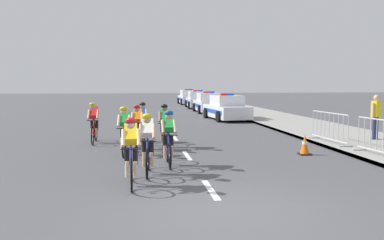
# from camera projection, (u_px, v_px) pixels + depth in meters

# --- Properties ---
(ground_plane) EXTENTS (160.00, 160.00, 0.00)m
(ground_plane) POSITION_uv_depth(u_px,v_px,m) (226.00, 213.00, 6.93)
(ground_plane) COLOR #4C4C51
(sidewalk_slab) EXTENTS (4.01, 60.00, 0.12)m
(sidewalk_slab) POSITION_uv_depth(u_px,v_px,m) (294.00, 123.00, 21.67)
(sidewalk_slab) COLOR gray
(sidewalk_slab) RESTS_ON ground
(kerb_edge) EXTENTS (0.16, 60.00, 0.13)m
(kerb_edge) POSITION_uv_depth(u_px,v_px,m) (260.00, 124.00, 21.41)
(kerb_edge) COLOR #9E9E99
(kerb_edge) RESTS_ON ground
(lane_markings_centre) EXTENTS (0.14, 21.60, 0.01)m
(lane_markings_centre) POSITION_uv_depth(u_px,v_px,m) (180.00, 145.00, 14.35)
(lane_markings_centre) COLOR white
(lane_markings_centre) RESTS_ON ground
(cyclist_lead) EXTENTS (0.42, 1.72, 1.56)m
(cyclist_lead) POSITION_uv_depth(u_px,v_px,m) (131.00, 151.00, 8.62)
(cyclist_lead) COLOR black
(cyclist_lead) RESTS_ON ground
(cyclist_second) EXTENTS (0.43, 1.72, 1.56)m
(cyclist_second) POSITION_uv_depth(u_px,v_px,m) (148.00, 143.00, 9.73)
(cyclist_second) COLOR black
(cyclist_second) RESTS_ON ground
(cyclist_third) EXTENTS (0.42, 1.72, 1.56)m
(cyclist_third) POSITION_uv_depth(u_px,v_px,m) (168.00, 137.00, 10.78)
(cyclist_third) COLOR black
(cyclist_third) RESTS_ON ground
(cyclist_fourth) EXTENTS (0.43, 1.72, 1.56)m
(cyclist_fourth) POSITION_uv_depth(u_px,v_px,m) (125.00, 130.00, 12.37)
(cyclist_fourth) COLOR black
(cyclist_fourth) RESTS_ON ground
(cyclist_fifth) EXTENTS (0.44, 1.72, 1.56)m
(cyclist_fifth) POSITION_uv_depth(u_px,v_px,m) (164.00, 125.00, 13.86)
(cyclist_fifth) COLOR black
(cyclist_fifth) RESTS_ON ground
(cyclist_sixth) EXTENTS (0.44, 1.72, 1.56)m
(cyclist_sixth) POSITION_uv_depth(u_px,v_px,m) (137.00, 126.00, 13.41)
(cyclist_sixth) COLOR black
(cyclist_sixth) RESTS_ON ground
(cyclist_seventh) EXTENTS (0.45, 1.72, 1.56)m
(cyclist_seventh) POSITION_uv_depth(u_px,v_px,m) (142.00, 121.00, 15.14)
(cyclist_seventh) COLOR black
(cyclist_seventh) RESTS_ON ground
(cyclist_eighth) EXTENTS (0.42, 1.72, 1.56)m
(cyclist_eighth) POSITION_uv_depth(u_px,v_px,m) (94.00, 122.00, 14.84)
(cyclist_eighth) COLOR black
(cyclist_eighth) RESTS_ON ground
(police_car_nearest) EXTENTS (2.32, 4.55, 1.59)m
(police_car_nearest) POSITION_uv_depth(u_px,v_px,m) (226.00, 109.00, 24.30)
(police_car_nearest) COLOR silver
(police_car_nearest) RESTS_ON ground
(police_car_second) EXTENTS (2.01, 4.40, 1.59)m
(police_car_second) POSITION_uv_depth(u_px,v_px,m) (209.00, 103.00, 30.27)
(police_car_second) COLOR white
(police_car_second) RESTS_ON ground
(police_car_third) EXTENTS (2.09, 4.44, 1.59)m
(police_car_third) POSITION_uv_depth(u_px,v_px,m) (198.00, 100.00, 35.66)
(police_car_third) COLOR silver
(police_car_third) RESTS_ON ground
(police_car_furthest) EXTENTS (2.05, 4.43, 1.59)m
(police_car_furthest) POSITION_uv_depth(u_px,v_px,m) (189.00, 98.00, 41.94)
(police_car_furthest) COLOR white
(police_car_furthest) RESTS_ON ground
(crowd_barrier_middle) EXTENTS (0.66, 2.32, 1.07)m
(crowd_barrier_middle) POSITION_uv_depth(u_px,v_px,m) (383.00, 138.00, 11.53)
(crowd_barrier_middle) COLOR #B7BABF
(crowd_barrier_middle) RESTS_ON sidewalk_slab
(crowd_barrier_rear) EXTENTS (0.65, 2.32, 1.07)m
(crowd_barrier_rear) POSITION_uv_depth(u_px,v_px,m) (329.00, 128.00, 14.29)
(crowd_barrier_rear) COLOR #B7BABF
(crowd_barrier_rear) RESTS_ON sidewalk_slab
(traffic_cone_mid) EXTENTS (0.36, 0.36, 0.64)m
(traffic_cone_mid) POSITION_uv_depth(u_px,v_px,m) (305.00, 145.00, 12.50)
(traffic_cone_mid) COLOR black
(traffic_cone_mid) RESTS_ON ground
(spectator_middle) EXTENTS (0.49, 0.37, 1.68)m
(spectator_middle) POSITION_uv_depth(u_px,v_px,m) (376.00, 114.00, 15.00)
(spectator_middle) COLOR #23284C
(spectator_middle) RESTS_ON sidewalk_slab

